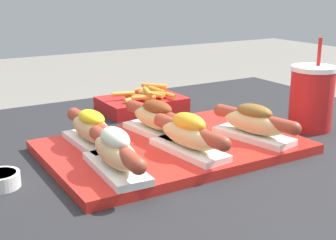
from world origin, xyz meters
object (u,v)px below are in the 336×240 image
(serving_tray, at_px, (173,147))
(sauce_bowl, at_px, (0,179))
(drink_cup, at_px, (312,98))
(hot_dog_1, at_px, (189,135))
(fries_basket, at_px, (142,103))
(hot_dog_0, at_px, (116,152))
(hot_dog_2, at_px, (254,122))
(hot_dog_3, at_px, (92,129))
(hot_dog_4, at_px, (157,118))

(serving_tray, xyz_separation_m, sauce_bowl, (-0.32, 0.00, 0.00))
(drink_cup, bearing_deg, hot_dog_1, -174.94)
(fries_basket, bearing_deg, hot_dog_0, -123.36)
(serving_tray, bearing_deg, hot_dog_0, -154.05)
(hot_dog_2, xyz_separation_m, fries_basket, (-0.06, 0.36, -0.03))
(hot_dog_3, height_order, fries_basket, hot_dog_3)
(serving_tray, distance_m, hot_dog_0, 0.18)
(hot_dog_1, height_order, hot_dog_3, hot_dog_1)
(serving_tray, xyz_separation_m, hot_dog_4, (-0.00, 0.06, 0.04))
(hot_dog_0, height_order, sauce_bowl, hot_dog_0)
(hot_dog_4, xyz_separation_m, sauce_bowl, (-0.32, -0.06, -0.04))
(hot_dog_1, bearing_deg, fries_basket, 75.09)
(serving_tray, xyz_separation_m, hot_dog_2, (0.15, -0.06, 0.04))
(sauce_bowl, bearing_deg, hot_dog_1, -11.17)
(hot_dog_1, bearing_deg, hot_dog_4, 87.50)
(hot_dog_4, height_order, drink_cup, drink_cup)
(hot_dog_2, bearing_deg, serving_tray, 157.28)
(hot_dog_2, bearing_deg, hot_dog_1, -179.69)
(hot_dog_4, bearing_deg, hot_dog_0, -138.56)
(hot_dog_3, height_order, hot_dog_4, hot_dog_4)
(hot_dog_0, xyz_separation_m, fries_basket, (0.24, 0.37, -0.03))
(hot_dog_3, relative_size, fries_basket, 1.01)
(sauce_bowl, xyz_separation_m, fries_basket, (0.41, 0.30, 0.01))
(hot_dog_1, height_order, fries_basket, hot_dog_1)
(hot_dog_1, height_order, drink_cup, drink_cup)
(hot_dog_4, bearing_deg, sauce_bowl, -169.27)
(serving_tray, height_order, sauce_bowl, sauce_bowl)
(hot_dog_1, distance_m, sauce_bowl, 0.32)
(serving_tray, height_order, drink_cup, drink_cup)
(hot_dog_0, height_order, fries_basket, hot_dog_0)
(sauce_bowl, bearing_deg, hot_dog_0, -24.58)
(hot_dog_0, relative_size, hot_dog_4, 1.01)
(hot_dog_0, bearing_deg, sauce_bowl, 155.42)
(hot_dog_2, bearing_deg, hot_dog_4, 140.18)
(serving_tray, bearing_deg, hot_dog_4, 90.50)
(serving_tray, relative_size, drink_cup, 2.38)
(sauce_bowl, bearing_deg, hot_dog_3, 18.67)
(hot_dog_1, distance_m, fries_basket, 0.37)
(hot_dog_2, xyz_separation_m, hot_dog_3, (-0.29, 0.12, -0.00))
(drink_cup, bearing_deg, hot_dog_0, -174.89)
(hot_dog_4, bearing_deg, hot_dog_3, 179.82)
(hot_dog_0, relative_size, hot_dog_1, 1.00)
(hot_dog_0, bearing_deg, fries_basket, 56.64)
(serving_tray, bearing_deg, hot_dog_2, -22.72)
(serving_tray, xyz_separation_m, drink_cup, (0.33, -0.03, 0.06))
(hot_dog_2, relative_size, hot_dog_3, 0.98)
(serving_tray, relative_size, hot_dog_2, 2.38)
(sauce_bowl, bearing_deg, serving_tray, -0.05)
(hot_dog_0, distance_m, drink_cup, 0.49)
(hot_dog_1, relative_size, hot_dog_4, 1.00)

